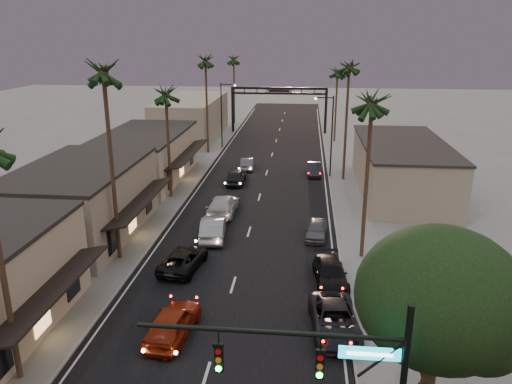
% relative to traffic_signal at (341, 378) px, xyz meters
% --- Properties ---
extents(ground, '(200.00, 200.00, 0.00)m').
position_rel_traffic_signal_xyz_m(ground, '(-5.69, 36.00, -5.08)').
color(ground, slate).
rests_on(ground, ground).
extents(road, '(14.00, 120.00, 0.02)m').
position_rel_traffic_signal_xyz_m(road, '(-5.69, 41.00, -5.08)').
color(road, black).
rests_on(road, ground).
extents(sidewalk_left, '(5.00, 92.00, 0.12)m').
position_rel_traffic_signal_xyz_m(sidewalk_left, '(-15.19, 48.00, -5.02)').
color(sidewalk_left, slate).
rests_on(sidewalk_left, ground).
extents(sidewalk_right, '(5.00, 92.00, 0.12)m').
position_rel_traffic_signal_xyz_m(sidewalk_right, '(3.81, 48.00, -5.02)').
color(sidewalk_right, slate).
rests_on(sidewalk_right, ground).
extents(storefront_mid, '(8.00, 14.00, 5.50)m').
position_rel_traffic_signal_xyz_m(storefront_mid, '(-18.69, 22.00, -2.33)').
color(storefront_mid, gray).
rests_on(storefront_mid, ground).
extents(storefront_far, '(8.00, 16.00, 5.00)m').
position_rel_traffic_signal_xyz_m(storefront_far, '(-18.69, 38.00, -2.58)').
color(storefront_far, tan).
rests_on(storefront_far, ground).
extents(storefront_dist, '(8.00, 20.00, 6.00)m').
position_rel_traffic_signal_xyz_m(storefront_dist, '(-18.69, 61.00, -2.08)').
color(storefront_dist, gray).
rests_on(storefront_dist, ground).
extents(building_right, '(8.00, 18.00, 5.00)m').
position_rel_traffic_signal_xyz_m(building_right, '(8.31, 36.00, -2.58)').
color(building_right, gray).
rests_on(building_right, ground).
extents(traffic_signal, '(8.51, 0.22, 7.80)m').
position_rel_traffic_signal_xyz_m(traffic_signal, '(0.00, 0.00, 0.00)').
color(traffic_signal, black).
rests_on(traffic_signal, ground).
extents(corner_tree, '(6.20, 6.20, 8.80)m').
position_rel_traffic_signal_xyz_m(corner_tree, '(3.79, 3.45, 0.90)').
color(corner_tree, '#38281C').
rests_on(corner_tree, ground).
extents(arch, '(15.20, 0.40, 7.27)m').
position_rel_traffic_signal_xyz_m(arch, '(-5.69, 66.00, 0.45)').
color(arch, black).
rests_on(arch, ground).
extents(streetlight_right, '(2.13, 0.30, 9.00)m').
position_rel_traffic_signal_xyz_m(streetlight_right, '(1.23, 41.00, 0.25)').
color(streetlight_right, black).
rests_on(streetlight_right, ground).
extents(streetlight_left, '(2.13, 0.30, 9.00)m').
position_rel_traffic_signal_xyz_m(streetlight_left, '(-12.61, 54.00, 0.25)').
color(streetlight_left, black).
rests_on(streetlight_left, ground).
extents(palm_lb, '(3.20, 3.20, 15.20)m').
position_rel_traffic_signal_xyz_m(palm_lb, '(-14.29, 18.00, 8.30)').
color(palm_lb, '#38281C').
rests_on(palm_lb, ground).
extents(palm_lc, '(3.20, 3.20, 12.20)m').
position_rel_traffic_signal_xyz_m(palm_lc, '(-14.29, 32.00, 5.39)').
color(palm_lc, '#38281C').
rests_on(palm_lc, ground).
extents(palm_ld, '(3.20, 3.20, 14.20)m').
position_rel_traffic_signal_xyz_m(palm_ld, '(-14.29, 51.00, 7.33)').
color(palm_ld, '#38281C').
rests_on(palm_ld, ground).
extents(palm_ra, '(3.20, 3.20, 13.20)m').
position_rel_traffic_signal_xyz_m(palm_ra, '(2.91, 20.00, 6.36)').
color(palm_ra, '#38281C').
rests_on(palm_ra, ground).
extents(palm_rb, '(3.20, 3.20, 14.20)m').
position_rel_traffic_signal_xyz_m(palm_rb, '(2.91, 40.00, 7.33)').
color(palm_rb, '#38281C').
rests_on(palm_rb, ground).
extents(palm_rc, '(3.20, 3.20, 12.20)m').
position_rel_traffic_signal_xyz_m(palm_rc, '(2.91, 60.00, 5.39)').
color(palm_rc, '#38281C').
rests_on(palm_rc, ground).
extents(palm_far, '(3.20, 3.20, 13.20)m').
position_rel_traffic_signal_xyz_m(palm_far, '(-13.99, 74.00, 6.36)').
color(palm_far, '#38281C').
rests_on(palm_far, ground).
extents(oncoming_red, '(2.44, 5.03, 1.65)m').
position_rel_traffic_signal_xyz_m(oncoming_red, '(-8.06, 9.12, -4.25)').
color(oncoming_red, maroon).
rests_on(oncoming_red, ground).
extents(oncoming_pickup, '(2.93, 5.26, 1.39)m').
position_rel_traffic_signal_xyz_m(oncoming_pickup, '(-9.39, 16.99, -4.39)').
color(oncoming_pickup, black).
rests_on(oncoming_pickup, ground).
extents(oncoming_silver, '(2.35, 5.29, 1.69)m').
position_rel_traffic_signal_xyz_m(oncoming_silver, '(-8.36, 22.49, -4.24)').
color(oncoming_silver, '#939297').
rests_on(oncoming_silver, ground).
extents(oncoming_white, '(2.35, 5.70, 1.65)m').
position_rel_traffic_signal_xyz_m(oncoming_white, '(-8.49, 27.99, -4.26)').
color(oncoming_white, '#AEAEAE').
rests_on(oncoming_white, ground).
extents(oncoming_dgrey, '(1.92, 4.76, 1.62)m').
position_rel_traffic_signal_xyz_m(oncoming_dgrey, '(-8.63, 37.43, -4.27)').
color(oncoming_dgrey, black).
rests_on(oncoming_dgrey, ground).
extents(oncoming_grey_far, '(1.85, 4.28, 1.37)m').
position_rel_traffic_signal_xyz_m(oncoming_grey_far, '(-8.15, 43.36, -4.40)').
color(oncoming_grey_far, '#4F4F54').
rests_on(oncoming_grey_far, ground).
extents(curbside_near, '(2.92, 5.53, 1.48)m').
position_rel_traffic_signal_xyz_m(curbside_near, '(0.51, 10.38, -4.34)').
color(curbside_near, black).
rests_on(curbside_near, ground).
extents(curbside_black, '(2.46, 5.02, 1.40)m').
position_rel_traffic_signal_xyz_m(curbside_black, '(0.51, 15.88, -4.38)').
color(curbside_black, black).
rests_on(curbside_black, ground).
extents(curbside_grey, '(1.93, 4.08, 1.35)m').
position_rel_traffic_signal_xyz_m(curbside_grey, '(-0.27, 23.36, -4.41)').
color(curbside_grey, '#515156').
rests_on(curbside_grey, ground).
extents(curbside_far, '(1.47, 4.20, 1.38)m').
position_rel_traffic_signal_xyz_m(curbside_far, '(-0.27, 41.58, -4.39)').
color(curbside_far, black).
rests_on(curbside_far, ground).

